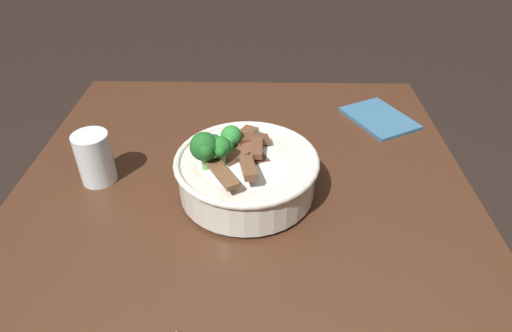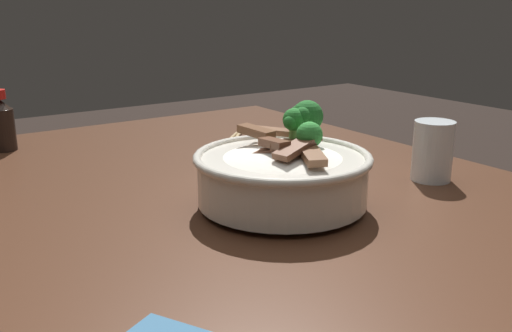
# 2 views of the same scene
# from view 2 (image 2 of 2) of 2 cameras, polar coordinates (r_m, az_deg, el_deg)

# --- Properties ---
(dining_table) EXTENTS (1.16, 0.85, 0.81)m
(dining_table) POSITION_cam_2_polar(r_m,az_deg,el_deg) (0.95, -1.38, -8.07)
(dining_table) COLOR #472819
(dining_table) RESTS_ON ground
(rice_bowl) EXTENTS (0.25, 0.25, 0.14)m
(rice_bowl) POSITION_cam_2_polar(r_m,az_deg,el_deg) (0.80, 2.74, -0.55)
(rice_bowl) COLOR silver
(rice_bowl) RESTS_ON dining_table
(drinking_glass) EXTENTS (0.07, 0.07, 0.10)m
(drinking_glass) POSITION_cam_2_polar(r_m,az_deg,el_deg) (0.97, 17.29, 1.07)
(drinking_glass) COLOR white
(drinking_glass) RESTS_ON dining_table
(chopsticks_pair) EXTENTS (0.18, 0.18, 0.01)m
(chopsticks_pair) POSITION_cam_2_polar(r_m,az_deg,el_deg) (1.20, -2.36, 2.68)
(chopsticks_pair) COLOR tan
(chopsticks_pair) RESTS_ON dining_table
(soy_sauce_bottle) EXTENTS (0.05, 0.05, 0.12)m
(soy_sauce_bottle) POSITION_cam_2_polar(r_m,az_deg,el_deg) (1.22, -24.15, 3.87)
(soy_sauce_bottle) COLOR black
(soy_sauce_bottle) RESTS_ON dining_table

